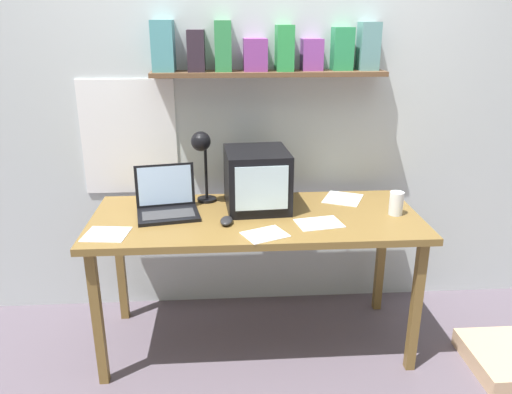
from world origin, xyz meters
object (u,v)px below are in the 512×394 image
object	(u,v)px
desk_lamp	(202,151)
crt_monitor	(257,179)
printed_handout	(319,223)
computer_mouse	(226,221)
corner_desk	(256,227)
open_notebook	(343,199)
loose_paper_near_monitor	(106,234)
loose_paper_near_laptop	(265,235)
floor_cushion	(512,359)
juice_glass	(396,204)
laptop	(167,202)

from	to	relation	value
desk_lamp	crt_monitor	bearing A→B (deg)	4.36
printed_handout	computer_mouse	bearing A→B (deg)	176.30
corner_desk	printed_handout	size ratio (longest dim) A/B	6.90
open_notebook	crt_monitor	bearing A→B (deg)	-169.23
corner_desk	loose_paper_near_monitor	distance (m)	0.74
open_notebook	loose_paper_near_laptop	bearing A→B (deg)	-135.67
desk_lamp	computer_mouse	bearing A→B (deg)	-49.89
corner_desk	desk_lamp	size ratio (longest dim) A/B	4.16
loose_paper_near_laptop	loose_paper_near_monitor	bearing A→B (deg)	175.94
crt_monitor	desk_lamp	distance (m)	0.32
loose_paper_near_laptop	loose_paper_near_monitor	size ratio (longest dim) A/B	1.10
printed_handout	floor_cushion	bearing A→B (deg)	-10.64
crt_monitor	loose_paper_near_monitor	size ratio (longest dim) A/B	1.76
corner_desk	juice_glass	distance (m)	0.72
laptop	printed_handout	size ratio (longest dim) A/B	1.43
loose_paper_near_monitor	floor_cushion	size ratio (longest dim) A/B	0.49
desk_lamp	open_notebook	bearing A→B (deg)	19.71
crt_monitor	printed_handout	bearing A→B (deg)	-45.29
floor_cushion	computer_mouse	bearing A→B (deg)	171.50
corner_desk	crt_monitor	bearing A→B (deg)	84.28
crt_monitor	computer_mouse	distance (m)	0.31
corner_desk	floor_cushion	world-z (taller)	corner_desk
loose_paper_near_laptop	juice_glass	bearing A→B (deg)	17.35
open_notebook	loose_paper_near_monitor	bearing A→B (deg)	-161.22
crt_monitor	juice_glass	bearing A→B (deg)	-16.42
corner_desk	open_notebook	distance (m)	0.55
desk_lamp	loose_paper_near_laptop	size ratio (longest dim) A/B	1.69
juice_glass	printed_handout	distance (m)	0.43
crt_monitor	loose_paper_near_monitor	distance (m)	0.80
open_notebook	floor_cushion	distance (m)	1.19
desk_lamp	juice_glass	distance (m)	1.04
desk_lamp	open_notebook	distance (m)	0.82
desk_lamp	loose_paper_near_monitor	xyz separation A→B (m)	(-0.44, -0.39, -0.29)
printed_handout	floor_cushion	xyz separation A→B (m)	(1.00, -0.19, -0.70)
computer_mouse	open_notebook	distance (m)	0.72
computer_mouse	crt_monitor	bearing A→B (deg)	53.94
juice_glass	computer_mouse	bearing A→B (deg)	-175.44
crt_monitor	desk_lamp	size ratio (longest dim) A/B	0.95
printed_handout	floor_cushion	size ratio (longest dim) A/B	0.55
laptop	crt_monitor	bearing A→B (deg)	-3.13
floor_cushion	printed_handout	bearing A→B (deg)	169.36
computer_mouse	floor_cushion	bearing A→B (deg)	-8.50
desk_lamp	floor_cushion	xyz separation A→B (m)	(1.57, -0.51, -1.00)
loose_paper_near_monitor	printed_handout	xyz separation A→B (m)	(1.01, 0.06, 0.00)
open_notebook	floor_cushion	bearing A→B (deg)	-33.74
desk_lamp	corner_desk	bearing A→B (deg)	-17.57
computer_mouse	printed_handout	distance (m)	0.45
corner_desk	loose_paper_near_laptop	xyz separation A→B (m)	(0.03, -0.25, 0.07)
floor_cushion	juice_glass	bearing A→B (deg)	154.02
juice_glass	printed_handout	world-z (taller)	juice_glass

